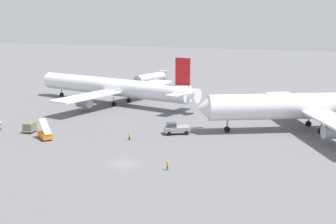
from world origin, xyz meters
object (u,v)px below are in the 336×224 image
gse_stair_truck_yellow (45,134)px  pushback_tug (176,128)px  ground_crew_ramp_agent_by_cones (168,165)px  jet_bridge (154,77)px  airliner_at_gate_left (113,87)px  airliner_being_pushed (304,106)px  ground_crew_marshaller_foreground (129,136)px  gse_container_dolly_flat (30,127)px

gse_stair_truck_yellow → pushback_tug: bearing=31.4°
ground_crew_ramp_agent_by_cones → jet_bridge: 85.88m
airliner_at_gate_left → airliner_being_pushed: 56.46m
airliner_at_gate_left → pushback_tug: (30.06, -25.92, -3.63)m
pushback_tug → ground_crew_marshaller_foreground: 10.98m
pushback_tug → jet_bridge: size_ratio=0.44×
jet_bridge → ground_crew_marshaller_foreground: bearing=-70.0°
gse_stair_truck_yellow → jet_bridge: 69.39m
airliner_at_gate_left → jet_bridge: bearing=89.5°
airliner_being_pushed → gse_stair_truck_yellow: (-48.52, -28.11, -4.41)m
airliner_at_gate_left → gse_stair_truck_yellow: bearing=-80.7°
airliner_at_gate_left → gse_stair_truck_yellow: 40.96m
pushback_tug → gse_container_dolly_flat: 32.03m
pushback_tug → ground_crew_marshaller_foreground: pushback_tug is taller
airliner_at_gate_left → jet_bridge: airliner_at_gate_left is taller
ground_crew_ramp_agent_by_cones → jet_bridge: bearing=115.8°
gse_container_dolly_flat → ground_crew_marshaller_foreground: 23.36m
airliner_at_gate_left → gse_container_dolly_flat: 37.17m
airliner_being_pushed → jet_bridge: (-54.89, 40.91, -1.12)m
ground_crew_marshaller_foreground → jet_bridge: 67.42m
gse_container_dolly_flat → jet_bridge: size_ratio=0.20×
gse_container_dolly_flat → airliner_being_pushed: bearing=24.3°
pushback_tug → gse_container_dolly_flat: (-30.06, -11.08, -0.01)m
airliner_at_gate_left → ground_crew_ramp_agent_by_cones: (37.55, -48.49, -3.95)m
pushback_tug → ground_crew_ramp_agent_by_cones: 23.79m
airliner_at_gate_left → ground_crew_marshaller_foreground: size_ratio=35.93×
ground_crew_marshaller_foreground → ground_crew_ramp_agent_by_cones: 20.02m
ground_crew_ramp_agent_by_cones → airliner_being_pushed: bearing=64.2°
pushback_tug → airliner_being_pushed: bearing=28.8°
airliner_being_pushed → gse_stair_truck_yellow: bearing=-149.9°
airliner_at_gate_left → ground_crew_marshaller_foreground: 41.78m
gse_container_dolly_flat → ground_crew_marshaller_foreground: (23.22, 2.49, -0.34)m
airliner_being_pushed → jet_bridge: size_ratio=2.43×
jet_bridge → pushback_tug: bearing=-61.4°
ground_crew_marshaller_foreground → ground_crew_ramp_agent_by_cones: (14.32, -13.99, 0.04)m
airliner_being_pushed → ground_crew_marshaller_foreground: 39.24m
airliner_at_gate_left → jet_bridge: 28.79m
gse_container_dolly_flat → ground_crew_ramp_agent_by_cones: 39.27m
airliner_at_gate_left → airliner_being_pushed: bearing=-12.4°
airliner_being_pushed → gse_container_dolly_flat: bearing=-155.7°
gse_stair_truck_yellow → ground_crew_marshaller_foreground: (16.60, 5.74, -0.19)m
jet_bridge → airliner_being_pushed: bearing=-36.7°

